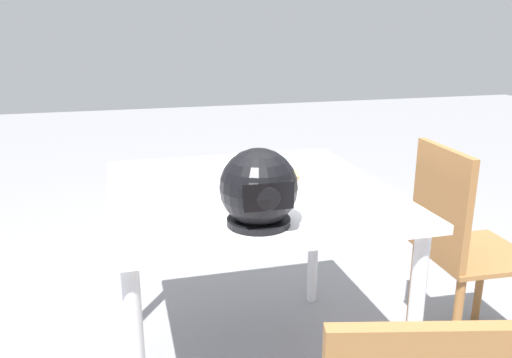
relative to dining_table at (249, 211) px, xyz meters
The scene contains 5 objects.
dining_table is the anchor object (origin of this frame).
pizza_plate 0.15m from the dining_table, 135.06° to the right, with size 0.33×0.33×0.01m, color white.
pizza 0.16m from the dining_table, 134.53° to the right, with size 0.28×0.28×0.05m.
motorcycle_helmet 0.42m from the dining_table, 80.76° to the left, with size 0.23×0.23×0.23m.
chair_side 0.89m from the dining_table, behind, with size 0.42×0.42×0.90m.
Camera 1 is at (0.44, 1.77, 1.36)m, focal length 36.61 mm.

